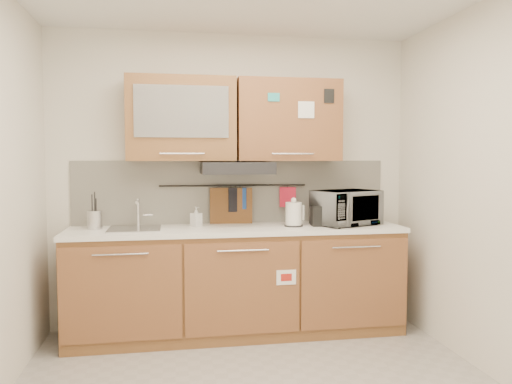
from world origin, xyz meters
name	(u,v)px	position (x,y,z in m)	size (l,w,h in m)	color
wall_back	(233,181)	(0.00, 1.50, 1.30)	(3.20, 3.20, 0.00)	silver
wall_right	(502,189)	(1.60, 0.00, 1.30)	(3.00, 3.00, 0.00)	silver
base_cabinet	(238,287)	(0.00, 1.19, 0.41)	(2.80, 0.64, 0.88)	olive
countertop	(238,229)	(0.00, 1.19, 0.90)	(2.82, 0.62, 0.04)	white
backsplash	(233,192)	(0.00, 1.49, 1.20)	(2.80, 0.02, 0.56)	silver
upper_cabinets	(235,120)	(0.00, 1.32, 1.83)	(1.82, 0.37, 0.70)	olive
range_hood	(237,168)	(0.00, 1.25, 1.42)	(0.60, 0.46, 0.10)	black
sink	(135,229)	(-0.85, 1.21, 0.92)	(0.42, 0.40, 0.26)	silver
utensil_rail	(234,185)	(0.00, 1.45, 1.26)	(0.02, 0.02, 1.30)	black
utensil_crock	(95,220)	(-1.17, 1.27, 1.00)	(0.12, 0.12, 0.31)	silver
kettle	(294,215)	(0.48, 1.17, 1.02)	(0.18, 0.17, 0.25)	silver
toaster	(325,215)	(0.75, 1.15, 1.01)	(0.24, 0.16, 0.17)	black
microwave	(346,208)	(0.96, 1.19, 1.07)	(0.54, 0.37, 0.30)	#999999
soap_bottle	(196,216)	(-0.34, 1.30, 1.00)	(0.08, 0.08, 0.17)	#999999
cutting_board	(231,214)	(-0.03, 1.44, 1.01)	(0.38, 0.03, 0.47)	brown
oven_mitt	(240,198)	(0.06, 1.44, 1.14)	(0.11, 0.03, 0.19)	navy
dark_pouch	(236,200)	(0.02, 1.44, 1.13)	(0.14, 0.04, 0.21)	black
pot_holder	(288,197)	(0.49, 1.44, 1.15)	(0.15, 0.02, 0.18)	red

